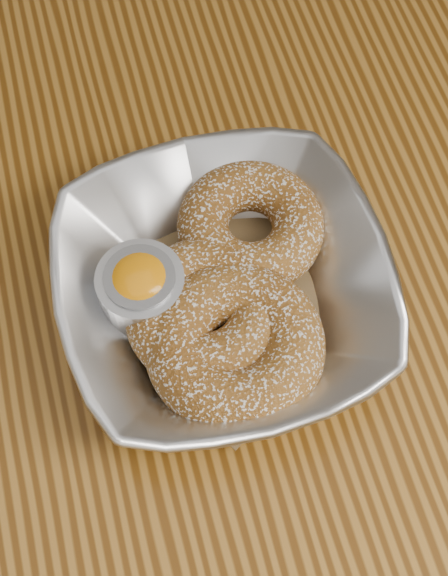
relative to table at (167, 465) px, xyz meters
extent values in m
plane|color=#565659|center=(0.00, 0.00, -0.65)|extent=(4.00, 4.00, 0.00)
cube|color=brown|center=(0.00, 0.00, 0.08)|extent=(1.20, 0.80, 0.04)
imported|color=#BABCC1|center=(0.06, 0.07, 0.13)|extent=(0.22, 0.22, 0.05)
cube|color=brown|center=(0.06, 0.07, 0.11)|extent=(0.20, 0.20, 0.00)
torus|color=brown|center=(0.09, 0.11, 0.13)|extent=(0.13, 0.13, 0.04)
torus|color=brown|center=(0.06, 0.03, 0.13)|extent=(0.13, 0.13, 0.04)
torus|color=brown|center=(0.05, 0.06, 0.13)|extent=(0.14, 0.14, 0.04)
cylinder|color=#BABCC1|center=(0.01, 0.08, 0.13)|extent=(0.06, 0.06, 0.04)
cylinder|color=gray|center=(0.01, 0.08, 0.13)|extent=(0.05, 0.05, 0.04)
ellipsoid|color=orange|center=(0.01, 0.08, 0.14)|extent=(0.04, 0.04, 0.03)
camera|label=1|loc=(0.00, -0.15, 0.60)|focal=50.00mm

